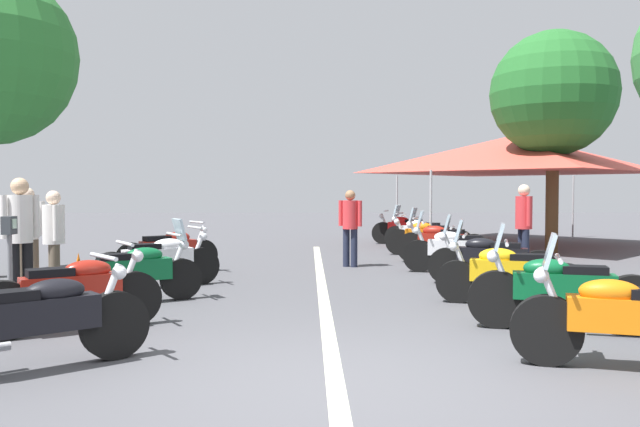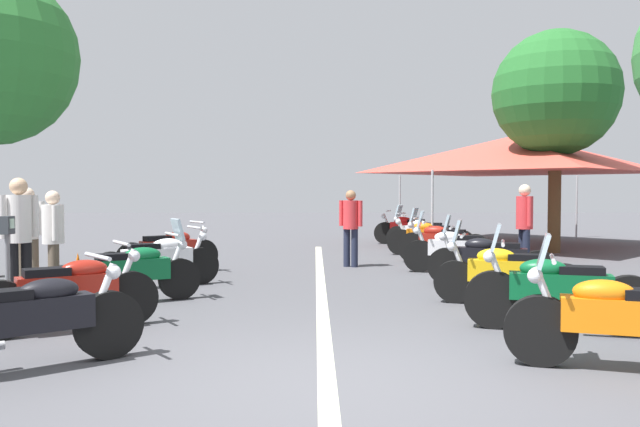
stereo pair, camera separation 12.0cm
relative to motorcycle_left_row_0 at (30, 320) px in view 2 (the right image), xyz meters
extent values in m
plane|color=#4C4C51|center=(-0.45, -2.62, -0.46)|extent=(80.00, 80.00, 0.00)
cube|color=beige|center=(4.12, -2.62, -0.46)|extent=(16.61, 0.16, 0.01)
cylinder|color=black|center=(0.43, -0.55, -0.14)|extent=(0.51, 0.60, 0.65)
cube|color=black|center=(-0.01, 0.01, 0.04)|extent=(0.90, 1.04, 0.30)
ellipsoid|color=black|center=(0.10, -0.13, 0.24)|extent=(0.53, 0.57, 0.22)
cube|color=black|center=(-0.15, 0.19, 0.22)|extent=(0.50, 0.54, 0.12)
cylinder|color=silver|center=(0.39, -0.51, 0.16)|extent=(0.23, 0.27, 0.58)
cylinder|color=silver|center=(0.37, -0.48, 0.52)|extent=(0.51, 0.41, 0.04)
sphere|color=silver|center=(0.46, -0.59, 0.36)|extent=(0.14, 0.14, 0.14)
cylinder|color=black|center=(1.94, -0.32, -0.14)|extent=(0.46, 0.62, 0.64)
cube|color=maroon|center=(1.57, 0.27, 0.04)|extent=(0.81, 1.06, 0.30)
ellipsoid|color=maroon|center=(1.67, 0.12, 0.24)|extent=(0.50, 0.58, 0.22)
cube|color=black|center=(1.45, 0.46, 0.22)|extent=(0.48, 0.54, 0.12)
cylinder|color=silver|center=(1.91, -0.27, 0.16)|extent=(0.21, 0.28, 0.58)
cylinder|color=silver|center=(1.89, -0.24, 0.52)|extent=(0.55, 0.36, 0.04)
sphere|color=silver|center=(1.97, -0.37, 0.36)|extent=(0.14, 0.14, 0.14)
cylinder|color=silver|center=(1.50, 0.73, -0.23)|extent=(0.36, 0.51, 0.08)
cylinder|color=black|center=(3.74, -0.53, -0.16)|extent=(0.42, 0.59, 0.60)
cylinder|color=black|center=(3.03, 0.72, -0.16)|extent=(0.42, 0.59, 0.60)
cube|color=#0C592D|center=(3.39, 0.09, 0.02)|extent=(0.78, 1.08, 0.30)
ellipsoid|color=#0C592D|center=(3.48, -0.06, 0.22)|extent=(0.48, 0.58, 0.22)
cube|color=black|center=(3.28, 0.28, 0.20)|extent=(0.46, 0.55, 0.12)
cylinder|color=silver|center=(3.71, -0.48, 0.14)|extent=(0.20, 0.29, 0.58)
cylinder|color=silver|center=(3.69, -0.44, 0.50)|extent=(0.56, 0.34, 0.04)
sphere|color=silver|center=(3.77, -0.57, 0.34)|extent=(0.14, 0.14, 0.14)
cylinder|color=silver|center=(3.33, 0.56, -0.25)|extent=(0.34, 0.52, 0.08)
cube|color=silver|center=(3.73, -0.51, 0.57)|extent=(0.37, 0.28, 0.32)
cylinder|color=black|center=(5.26, -0.56, -0.14)|extent=(0.44, 0.61, 0.63)
cylinder|color=black|center=(4.50, 0.71, -0.14)|extent=(0.44, 0.61, 0.63)
cube|color=white|center=(4.88, 0.07, 0.04)|extent=(0.82, 1.11, 0.30)
ellipsoid|color=white|center=(4.97, -0.08, 0.24)|extent=(0.49, 0.58, 0.22)
cube|color=black|center=(4.77, 0.26, 0.22)|extent=(0.47, 0.55, 0.12)
cylinder|color=silver|center=(5.23, -0.51, 0.16)|extent=(0.21, 0.28, 0.58)
cylinder|color=silver|center=(5.21, -0.48, 0.52)|extent=(0.55, 0.35, 0.04)
sphere|color=silver|center=(5.29, -0.60, 0.36)|extent=(0.14, 0.14, 0.14)
cylinder|color=silver|center=(4.81, 0.55, -0.24)|extent=(0.35, 0.51, 0.08)
cylinder|color=black|center=(6.96, -0.29, -0.14)|extent=(0.48, 0.60, 0.64)
cylinder|color=black|center=(6.15, 0.84, -0.14)|extent=(0.48, 0.60, 0.64)
cube|color=maroon|center=(6.55, 0.27, 0.04)|extent=(0.84, 1.02, 0.30)
ellipsoid|color=maroon|center=(6.66, 0.12, 0.24)|extent=(0.51, 0.57, 0.22)
cube|color=black|center=(6.43, 0.45, 0.22)|extent=(0.49, 0.54, 0.12)
cylinder|color=silver|center=(6.92, -0.25, 0.16)|extent=(0.22, 0.28, 0.58)
cylinder|color=silver|center=(6.90, -0.21, 0.52)|extent=(0.53, 0.39, 0.04)
sphere|color=silver|center=(6.98, -0.34, 0.36)|extent=(0.14, 0.14, 0.14)
cylinder|color=silver|center=(6.46, 0.72, -0.24)|extent=(0.38, 0.50, 0.08)
cylinder|color=black|center=(0.14, -4.58, -0.13)|extent=(0.34, 0.66, 0.65)
cube|color=orange|center=(-0.09, -5.25, 0.05)|extent=(0.61, 1.11, 0.30)
ellipsoid|color=orange|center=(-0.03, -5.08, 0.25)|extent=(0.41, 0.58, 0.22)
cylinder|color=silver|center=(0.12, -4.63, 0.17)|extent=(0.16, 0.30, 0.58)
cylinder|color=silver|center=(0.10, -4.67, 0.53)|extent=(0.60, 0.23, 0.04)
sphere|color=silver|center=(0.15, -4.53, 0.37)|extent=(0.14, 0.14, 0.14)
cube|color=silver|center=(0.13, -4.60, 0.60)|extent=(0.38, 0.23, 0.32)
cylinder|color=black|center=(1.73, -4.59, -0.12)|extent=(0.32, 0.68, 0.67)
cylinder|color=black|center=(1.33, -5.99, -0.12)|extent=(0.32, 0.68, 0.67)
cube|color=#0C592D|center=(1.53, -5.29, 0.06)|extent=(0.58, 1.14, 0.30)
ellipsoid|color=#0C592D|center=(1.58, -5.12, 0.26)|extent=(0.39, 0.57, 0.22)
cube|color=black|center=(1.47, -5.50, 0.24)|extent=(0.38, 0.53, 0.12)
cylinder|color=silver|center=(1.71, -4.65, 0.18)|extent=(0.15, 0.30, 0.58)
cylinder|color=silver|center=(1.70, -4.69, 0.54)|extent=(0.61, 0.21, 0.04)
sphere|color=silver|center=(1.74, -4.55, 0.38)|extent=(0.14, 0.14, 0.14)
cylinder|color=silver|center=(1.23, -5.66, -0.22)|extent=(0.23, 0.55, 0.08)
cube|color=silver|center=(1.73, -4.61, 0.61)|extent=(0.38, 0.22, 0.32)
cylinder|color=black|center=(3.42, -4.52, -0.16)|extent=(0.31, 0.62, 0.61)
cylinder|color=black|center=(2.98, -5.93, -0.16)|extent=(0.31, 0.62, 0.61)
cube|color=#EAB214|center=(3.20, -5.22, 0.02)|extent=(0.60, 1.15, 0.30)
ellipsoid|color=#EAB214|center=(3.25, -5.05, 0.22)|extent=(0.40, 0.57, 0.22)
cube|color=black|center=(3.13, -5.43, 0.20)|extent=(0.39, 0.54, 0.12)
cylinder|color=silver|center=(3.40, -4.58, 0.14)|extent=(0.15, 0.30, 0.58)
cylinder|color=silver|center=(3.39, -4.62, 0.50)|extent=(0.60, 0.22, 0.04)
sphere|color=silver|center=(3.43, -4.47, 0.34)|extent=(0.14, 0.14, 0.14)
cylinder|color=silver|center=(2.90, -5.59, -0.25)|extent=(0.24, 0.55, 0.08)
cube|color=silver|center=(3.41, -4.54, 0.57)|extent=(0.38, 0.22, 0.32)
cylinder|color=black|center=(5.28, -4.76, -0.15)|extent=(0.32, 0.63, 0.62)
cylinder|color=black|center=(4.82, -6.21, -0.15)|extent=(0.32, 0.63, 0.62)
cube|color=black|center=(5.05, -5.48, 0.03)|extent=(0.62, 1.18, 0.30)
ellipsoid|color=black|center=(5.10, -5.31, 0.23)|extent=(0.41, 0.57, 0.22)
cube|color=black|center=(4.98, -5.69, 0.21)|extent=(0.39, 0.54, 0.12)
cylinder|color=silver|center=(5.26, -4.82, 0.15)|extent=(0.15, 0.30, 0.58)
cylinder|color=silver|center=(5.25, -4.86, 0.51)|extent=(0.60, 0.23, 0.04)
sphere|color=silver|center=(5.29, -4.72, 0.35)|extent=(0.14, 0.14, 0.14)
cylinder|color=silver|center=(4.74, -5.86, -0.24)|extent=(0.24, 0.55, 0.08)
cube|color=silver|center=(5.27, -4.78, 0.58)|extent=(0.38, 0.22, 0.32)
cylinder|color=black|center=(6.85, -4.57, -0.14)|extent=(0.30, 0.64, 0.63)
cylinder|color=black|center=(6.46, -5.97, -0.14)|extent=(0.30, 0.64, 0.63)
cube|color=white|center=(6.65, -5.27, 0.04)|extent=(0.57, 1.14, 0.30)
ellipsoid|color=white|center=(6.70, -5.10, 0.24)|extent=(0.39, 0.57, 0.22)
cube|color=black|center=(6.59, -5.48, 0.22)|extent=(0.38, 0.53, 0.12)
cylinder|color=silver|center=(6.83, -4.63, 0.16)|extent=(0.15, 0.30, 0.58)
cylinder|color=silver|center=(6.82, -4.67, 0.52)|extent=(0.61, 0.21, 0.04)
sphere|color=silver|center=(6.86, -4.52, 0.36)|extent=(0.14, 0.14, 0.14)
cylinder|color=silver|center=(6.36, -5.64, -0.24)|extent=(0.22, 0.55, 0.08)
cube|color=silver|center=(6.84, -4.59, 0.59)|extent=(0.38, 0.21, 0.32)
cylinder|color=black|center=(8.54, -4.70, -0.13)|extent=(0.39, 0.67, 0.67)
cylinder|color=black|center=(8.00, -5.95, -0.13)|extent=(0.39, 0.67, 0.67)
cube|color=maroon|center=(8.27, -5.33, 0.05)|extent=(0.67, 1.06, 0.30)
ellipsoid|color=maroon|center=(8.34, -5.16, 0.25)|extent=(0.44, 0.58, 0.22)
cube|color=black|center=(8.18, -5.53, 0.23)|extent=(0.43, 0.54, 0.12)
cylinder|color=silver|center=(8.52, -4.76, 0.17)|extent=(0.18, 0.29, 0.58)
cylinder|color=silver|center=(8.50, -4.79, 0.53)|extent=(0.59, 0.28, 0.04)
sphere|color=silver|center=(8.56, -4.66, 0.37)|extent=(0.14, 0.14, 0.14)
cylinder|color=silver|center=(7.94, -5.63, -0.23)|extent=(0.29, 0.54, 0.08)
cube|color=silver|center=(8.53, -4.72, 0.60)|extent=(0.38, 0.25, 0.32)
cylinder|color=black|center=(10.18, -4.64, -0.14)|extent=(0.35, 0.65, 0.64)
cylinder|color=black|center=(9.68, -6.06, -0.14)|extent=(0.35, 0.65, 0.64)
cube|color=orange|center=(9.93, -5.35, 0.04)|extent=(0.64, 1.17, 0.30)
ellipsoid|color=orange|center=(9.99, -5.18, 0.24)|extent=(0.42, 0.58, 0.22)
cube|color=black|center=(9.86, -5.55, 0.22)|extent=(0.40, 0.54, 0.12)
cylinder|color=silver|center=(10.16, -4.69, 0.16)|extent=(0.16, 0.30, 0.58)
cylinder|color=silver|center=(10.15, -4.73, 0.52)|extent=(0.60, 0.24, 0.04)
sphere|color=silver|center=(10.20, -4.59, 0.36)|extent=(0.14, 0.14, 0.14)
cylinder|color=silver|center=(9.61, -5.71, -0.23)|extent=(0.26, 0.55, 0.08)
cylinder|color=black|center=(11.80, -4.79, -0.14)|extent=(0.40, 0.63, 0.63)
cylinder|color=black|center=(11.16, -6.11, -0.14)|extent=(0.40, 0.63, 0.63)
cube|color=white|center=(11.48, -5.45, 0.04)|extent=(0.74, 1.12, 0.30)
ellipsoid|color=white|center=(11.56, -5.29, 0.24)|extent=(0.46, 0.58, 0.22)
cube|color=black|center=(11.38, -5.65, 0.22)|extent=(0.44, 0.55, 0.12)
cylinder|color=silver|center=(11.77, -4.85, 0.16)|extent=(0.19, 0.29, 0.58)
cylinder|color=silver|center=(11.75, -4.88, 0.52)|extent=(0.58, 0.31, 0.04)
sphere|color=silver|center=(11.82, -4.75, 0.36)|extent=(0.14, 0.14, 0.14)
cylinder|color=silver|center=(11.13, -5.77, -0.24)|extent=(0.31, 0.53, 0.08)
cube|color=silver|center=(11.79, -4.81, 0.59)|extent=(0.38, 0.27, 0.32)
cylinder|color=black|center=(13.41, -4.62, -0.13)|extent=(0.33, 0.66, 0.65)
cylinder|color=black|center=(12.99, -5.96, -0.13)|extent=(0.33, 0.66, 0.65)
cube|color=red|center=(13.20, -5.29, 0.05)|extent=(0.59, 1.11, 0.30)
ellipsoid|color=red|center=(13.25, -5.12, 0.25)|extent=(0.40, 0.57, 0.22)
cube|color=black|center=(13.13, -5.50, 0.23)|extent=(0.39, 0.54, 0.12)
cylinder|color=silver|center=(13.39, -4.67, 0.17)|extent=(0.15, 0.30, 0.58)
cylinder|color=silver|center=(13.38, -4.71, 0.53)|extent=(0.60, 0.22, 0.04)
sphere|color=silver|center=(13.43, -4.57, 0.37)|extent=(0.14, 0.14, 0.14)
cylinder|color=silver|center=(12.90, -5.64, -0.23)|extent=(0.24, 0.55, 0.08)
cylinder|color=slate|center=(2.17, 1.23, 0.09)|extent=(0.06, 0.06, 1.10)
cube|color=#33383D|center=(2.17, 1.23, 0.72)|extent=(0.18, 0.12, 0.22)
cube|color=#B2D8BF|center=(2.16, 1.17, 0.74)|extent=(0.10, 0.01, 0.12)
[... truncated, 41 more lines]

